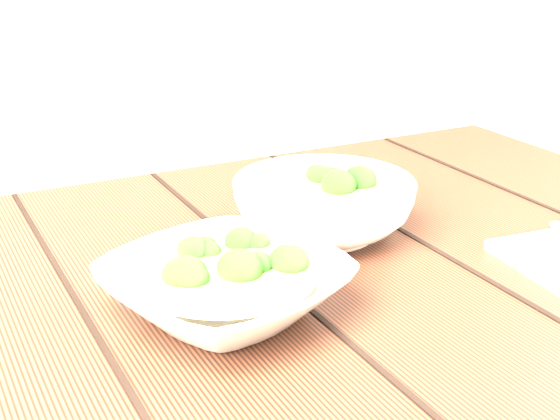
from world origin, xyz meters
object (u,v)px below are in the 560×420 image
object	(u,v)px
table	(288,368)
soup_bowl_back	(324,205)
soup_bowl_front	(225,287)
trivet	(335,222)

from	to	relation	value
table	soup_bowl_back	world-z (taller)	soup_bowl_back
soup_bowl_front	soup_bowl_back	xyz separation A→B (m)	(0.19, 0.13, 0.01)
table	trivet	distance (m)	0.19
table	trivet	size ratio (longest dim) A/B	12.38
table	soup_bowl_front	world-z (taller)	soup_bowl_front
soup_bowl_back	table	bearing A→B (deg)	-138.76
trivet	soup_bowl_front	bearing A→B (deg)	-147.01
soup_bowl_front	soup_bowl_back	bearing A→B (deg)	35.31
soup_bowl_back	trivet	size ratio (longest dim) A/B	2.92
soup_bowl_front	trivet	size ratio (longest dim) A/B	2.87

